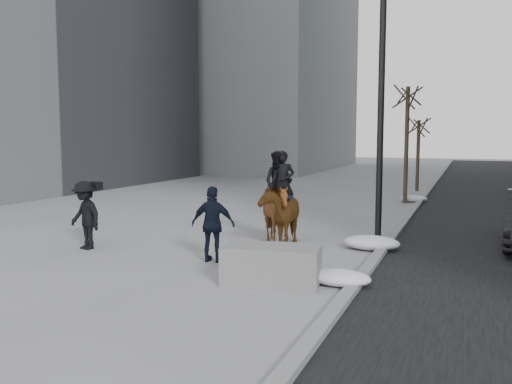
% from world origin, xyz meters
% --- Properties ---
extents(ground, '(120.00, 120.00, 0.00)m').
position_xyz_m(ground, '(0.00, 0.00, 0.00)').
color(ground, gray).
rests_on(ground, ground).
extents(curb, '(0.25, 90.00, 0.12)m').
position_xyz_m(curb, '(3.00, 10.00, 0.06)').
color(curb, gray).
rests_on(curb, ground).
extents(planter, '(2.01, 1.21, 0.76)m').
position_xyz_m(planter, '(1.41, -1.51, 0.38)').
color(planter, gray).
rests_on(planter, ground).
extents(tree_near, '(1.20, 1.20, 5.50)m').
position_xyz_m(tree_near, '(2.40, 12.54, 2.75)').
color(tree_near, '#382921').
rests_on(tree_near, ground).
extents(tree_far, '(1.20, 1.20, 4.10)m').
position_xyz_m(tree_far, '(2.40, 18.03, 2.05)').
color(tree_far, '#362920').
rests_on(tree_far, ground).
extents(mounted_left, '(1.18, 2.06, 2.51)m').
position_xyz_m(mounted_left, '(0.33, 2.17, 0.93)').
color(mounted_left, '#532F10').
rests_on(mounted_left, ground).
extents(mounted_right, '(1.50, 1.64, 2.49)m').
position_xyz_m(mounted_right, '(0.22, 2.18, 1.00)').
color(mounted_right, '#4A2B0E').
rests_on(mounted_right, ground).
extents(feeder, '(1.08, 0.93, 1.75)m').
position_xyz_m(feeder, '(-0.48, -0.27, 0.88)').
color(feeder, black).
rests_on(feeder, ground).
extents(camera_crew, '(1.28, 0.99, 1.75)m').
position_xyz_m(camera_crew, '(-4.14, -0.21, 0.89)').
color(camera_crew, black).
rests_on(camera_crew, ground).
extents(lamppost, '(0.25, 0.80, 9.09)m').
position_xyz_m(lamppost, '(2.60, 4.02, 4.99)').
color(lamppost, black).
rests_on(lamppost, ground).
extents(snow_piles, '(1.43, 14.95, 0.36)m').
position_xyz_m(snow_piles, '(2.70, 4.27, 0.17)').
color(snow_piles, white).
rests_on(snow_piles, ground).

